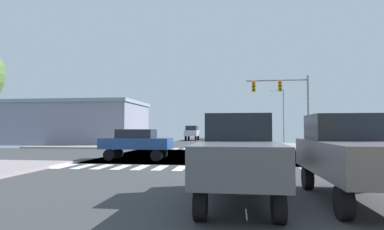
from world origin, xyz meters
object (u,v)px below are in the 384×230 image
pickup_queued_1 (351,152)px  sedan_outer_3 (136,142)px  bank_building (78,123)px  pickup_leading_2 (238,153)px  street_lamp (282,110)px  suv_trailing_1 (192,132)px  traffic_signal_mast (284,95)px  pickup_middle_3 (213,132)px

pickup_queued_1 → sedan_outer_3: bearing=132.3°
bank_building → pickup_leading_2: bearing=-55.9°
street_lamp → bank_building: (-25.84, -6.68, -1.74)m
pickup_leading_2 → suv_trailing_1: pickup_leading_2 is taller
street_lamp → suv_trailing_1: street_lamp is taller
suv_trailing_1 → traffic_signal_mast: bearing=119.4°
traffic_signal_mast → pickup_queued_1: size_ratio=1.33×
pickup_queued_1 → pickup_middle_3: same height
traffic_signal_mast → sedan_outer_3: size_ratio=1.58×
pickup_queued_1 → sedan_outer_3: (-9.19, 10.09, -0.17)m
bank_building → traffic_signal_mast: bearing=-17.2°
street_lamp → traffic_signal_mast: bearing=-96.8°
pickup_queued_1 → pickup_leading_2: bearing=-171.7°
traffic_signal_mast → suv_trailing_1: size_ratio=1.48×
suv_trailing_1 → bank_building: bearing=44.8°
bank_building → street_lamp: bearing=14.5°
pickup_queued_1 → traffic_signal_mast: bearing=86.3°
suv_trailing_1 → pickup_leading_2: bearing=99.5°
traffic_signal_mast → pickup_middle_3: traffic_signal_mast is taller
pickup_queued_1 → pickup_leading_2: size_ratio=1.00×
traffic_signal_mast → pickup_leading_2: size_ratio=1.33×
bank_building → pickup_queued_1: bank_building is taller
street_lamp → pickup_leading_2: 36.50m
suv_trailing_1 → pickup_middle_3: 4.79m
street_lamp → pickup_queued_1: 35.68m
bank_building → pickup_queued_1: bearing=-51.6°
street_lamp → pickup_leading_2: bearing=-99.6°
pickup_queued_1 → pickup_middle_3: size_ratio=1.00×
pickup_queued_1 → sedan_outer_3: 13.65m
suv_trailing_1 → sedan_outer_3: 31.35m
traffic_signal_mast → sedan_outer_3: bearing=-133.5°
bank_building → pickup_queued_1: (22.77, -28.73, -1.35)m
suv_trailing_1 → sedan_outer_3: (0.81, -31.34, -0.28)m
bank_building → suv_trailing_1: bank_building is taller
pickup_leading_2 → sedan_outer_3: 12.22m
bank_building → pickup_leading_2: (19.77, -29.17, -1.35)m
street_lamp → pickup_middle_3: (-10.07, 9.76, -3.08)m
pickup_leading_2 → suv_trailing_1: bearing=99.5°
street_lamp → pickup_queued_1: size_ratio=1.42×
sedan_outer_3 → pickup_queued_1: bearing=-137.7°
pickup_leading_2 → sedan_outer_3: size_ratio=1.19×
pickup_leading_2 → sedan_outer_3: bearing=120.4°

